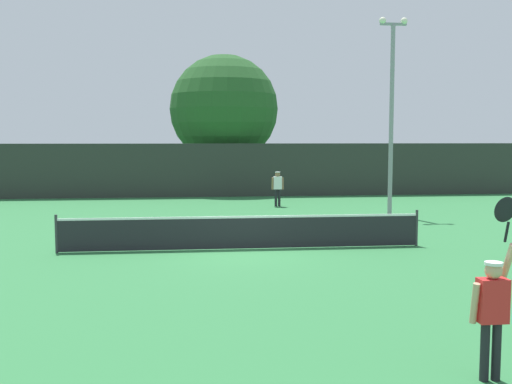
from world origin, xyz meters
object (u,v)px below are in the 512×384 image
at_px(large_tree, 224,109).
at_px(player_serving, 493,302).
at_px(parked_car_near, 92,176).
at_px(light_pole, 392,104).
at_px(player_receiving, 278,185).
at_px(tennis_ball, 269,244).

bearing_deg(large_tree, player_serving, -86.11).
bearing_deg(parked_car_near, large_tree, -20.18).
bearing_deg(parked_car_near, light_pole, -46.70).
bearing_deg(player_receiving, player_serving, 89.72).
distance_m(light_pole, large_tree, 13.30).
bearing_deg(tennis_ball, parked_car_near, 112.18).
distance_m(player_receiving, large_tree, 9.34).
distance_m(tennis_ball, light_pole, 9.91).
relative_size(player_serving, parked_car_near, 0.57).
bearing_deg(tennis_ball, player_serving, -81.07).
xyz_separation_m(player_receiving, parked_car_near, (-10.25, 10.98, -0.22)).
relative_size(tennis_ball, parked_car_near, 0.02).
xyz_separation_m(tennis_ball, parked_car_near, (-8.54, 20.96, 0.74)).
bearing_deg(large_tree, tennis_ball, -88.98).
height_order(player_serving, player_receiving, player_serving).
distance_m(player_serving, light_pole, 17.66).
bearing_deg(player_serving, parked_car_near, 108.02).
bearing_deg(large_tree, parked_car_near, 161.53).
bearing_deg(player_serving, large_tree, 93.89).
height_order(player_receiving, parked_car_near, parked_car_near).
relative_size(large_tree, parked_car_near, 1.91).
relative_size(player_serving, player_receiving, 1.48).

